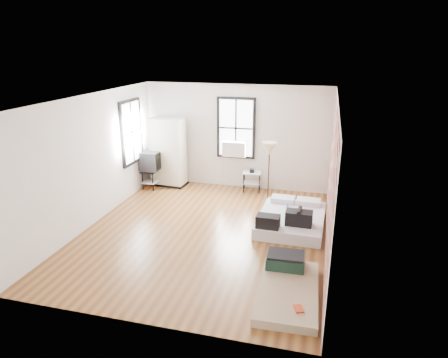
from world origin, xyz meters
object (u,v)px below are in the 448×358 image
(mattress_main, at_px, (291,219))
(tv_stand, at_px, (152,162))
(wardrobe, at_px, (168,152))
(side_table, at_px, (252,176))
(mattress_bare, at_px, (287,284))
(floor_lamp, at_px, (269,152))

(mattress_main, height_order, tv_stand, tv_stand)
(wardrobe, distance_m, side_table, 2.41)
(side_table, height_order, tv_stand, tv_stand)
(wardrobe, xyz_separation_m, tv_stand, (-0.37, -0.29, -0.21))
(mattress_bare, xyz_separation_m, side_table, (-1.42, 4.37, 0.31))
(side_table, bearing_deg, mattress_bare, -72.01)
(floor_lamp, bearing_deg, mattress_main, -54.20)
(wardrobe, height_order, tv_stand, wardrobe)
(mattress_bare, relative_size, tv_stand, 1.76)
(mattress_main, height_order, floor_lamp, floor_lamp)
(wardrobe, height_order, floor_lamp, wardrobe)
(wardrobe, relative_size, floor_lamp, 1.16)
(wardrobe, distance_m, floor_lamp, 3.12)
(mattress_main, bearing_deg, mattress_bare, -84.25)
(mattress_bare, xyz_separation_m, tv_stand, (-4.14, 4.01, 0.61))
(floor_lamp, bearing_deg, tv_stand, 168.52)
(mattress_bare, distance_m, tv_stand, 5.79)
(wardrobe, bearing_deg, floor_lamp, -13.67)
(side_table, bearing_deg, floor_lamp, -60.34)
(tv_stand, bearing_deg, wardrobe, 39.51)
(floor_lamp, height_order, tv_stand, floor_lamp)
(mattress_main, height_order, wardrobe, wardrobe)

